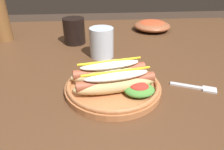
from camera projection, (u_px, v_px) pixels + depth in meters
dining_table at (103, 77)px, 0.80m from camera, size 1.46×1.02×0.74m
hot_dog_plate at (114, 82)px, 0.55m from camera, size 0.25×0.25×0.08m
fork at (197, 88)px, 0.57m from camera, size 0.12×0.07×0.00m
soda_cup at (74, 31)px, 0.86m from camera, size 0.09×0.09×0.10m
water_cup at (101, 43)px, 0.74m from camera, size 0.08×0.08×0.10m
glass_bottle at (0, 17)px, 0.87m from camera, size 0.07×0.07×0.25m
side_bowl at (152, 25)px, 1.02m from camera, size 0.18×0.18×0.05m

